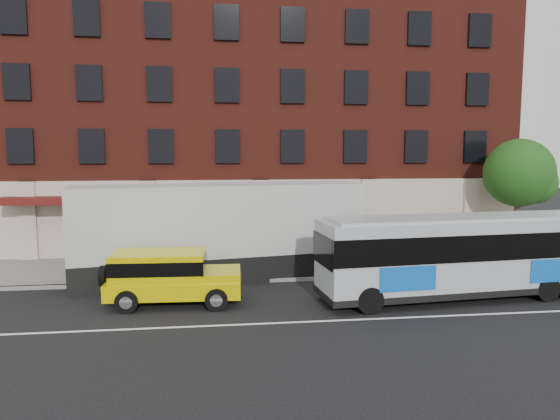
{
  "coord_description": "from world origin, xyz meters",
  "views": [
    {
      "loc": [
        -2.49,
        -15.88,
        5.63
      ],
      "look_at": [
        0.25,
        5.5,
        3.21
      ],
      "focal_mm": 33.01,
      "sensor_mm": 36.0,
      "label": 1
    }
  ],
  "objects": [
    {
      "name": "ground",
      "position": [
        0.0,
        0.0,
        0.0
      ],
      "size": [
        120.0,
        120.0,
        0.0
      ],
      "primitive_type": "plane",
      "color": "black",
      "rests_on": "ground"
    },
    {
      "name": "sidewalk",
      "position": [
        0.0,
        9.0,
        0.07
      ],
      "size": [
        60.0,
        6.0,
        0.15
      ],
      "primitive_type": "cube",
      "color": "gray",
      "rests_on": "ground"
    },
    {
      "name": "kerb",
      "position": [
        0.0,
        6.0,
        0.07
      ],
      "size": [
        60.0,
        0.25,
        0.15
      ],
      "primitive_type": "cube",
      "color": "gray",
      "rests_on": "ground"
    },
    {
      "name": "lane_line",
      "position": [
        0.0,
        0.5,
        0.01
      ],
      "size": [
        60.0,
        0.12,
        0.01
      ],
      "primitive_type": "cube",
      "color": "silver",
      "rests_on": "ground"
    },
    {
      "name": "building",
      "position": [
        -0.01,
        16.92,
        7.58
      ],
      "size": [
        30.0,
        12.1,
        15.0
      ],
      "color": "#571C14",
      "rests_on": "sidewalk"
    },
    {
      "name": "sign_pole",
      "position": [
        -8.5,
        6.15,
        1.45
      ],
      "size": [
        0.3,
        0.2,
        2.5
      ],
      "color": "slate",
      "rests_on": "ground"
    },
    {
      "name": "street_tree",
      "position": [
        13.54,
        9.48,
        4.41
      ],
      "size": [
        3.6,
        3.6,
        6.2
      ],
      "color": "#3E2A1F",
      "rests_on": "sidewalk"
    },
    {
      "name": "city_bus",
      "position": [
        7.2,
        2.57,
        1.77
      ],
      "size": [
        11.88,
        3.54,
        3.21
      ],
      "color": "#A2A7AD",
      "rests_on": "ground"
    },
    {
      "name": "yellow_suv",
      "position": [
        -4.24,
        3.18,
        1.13
      ],
      "size": [
        5.22,
        2.44,
        1.97
      ],
      "color": "#D7C300",
      "rests_on": "ground"
    },
    {
      "name": "shipping_container",
      "position": [
        -2.21,
        6.8,
        2.09
      ],
      "size": [
        12.94,
        4.74,
        4.23
      ],
      "color": "black",
      "rests_on": "ground"
    }
  ]
}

